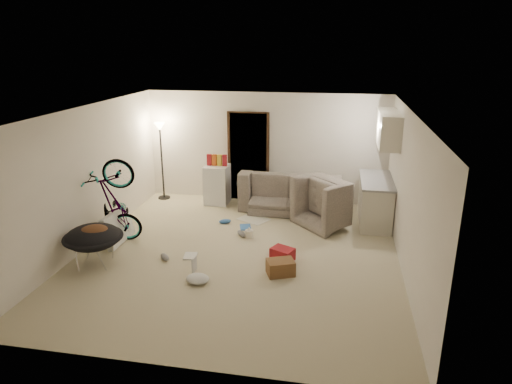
% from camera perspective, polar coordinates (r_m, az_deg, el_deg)
% --- Properties ---
extents(floor, '(5.50, 6.00, 0.02)m').
position_cam_1_polar(floor, '(8.10, -2.23, -7.82)').
color(floor, beige).
rests_on(floor, ground).
extents(ceiling, '(5.50, 6.00, 0.02)m').
position_cam_1_polar(ceiling, '(7.35, -2.47, 10.13)').
color(ceiling, white).
rests_on(ceiling, wall_back).
extents(wall_back, '(5.50, 0.02, 2.50)m').
position_cam_1_polar(wall_back, '(10.49, 1.26, 5.57)').
color(wall_back, white).
rests_on(wall_back, floor).
extents(wall_front, '(5.50, 0.02, 2.50)m').
position_cam_1_polar(wall_front, '(4.95, -10.07, -9.60)').
color(wall_front, white).
rests_on(wall_front, floor).
extents(wall_left, '(0.02, 6.00, 2.50)m').
position_cam_1_polar(wall_left, '(8.65, -20.50, 1.66)').
color(wall_left, white).
rests_on(wall_left, floor).
extents(wall_right, '(0.02, 6.00, 2.50)m').
position_cam_1_polar(wall_right, '(7.54, 18.57, -0.45)').
color(wall_right, white).
rests_on(wall_right, floor).
extents(doorway, '(0.85, 0.10, 2.04)m').
position_cam_1_polar(doorway, '(10.57, -0.93, 4.39)').
color(doorway, black).
rests_on(doorway, floor).
extents(door_trim, '(0.97, 0.04, 2.10)m').
position_cam_1_polar(door_trim, '(10.54, -0.96, 4.35)').
color(door_trim, '#352012').
rests_on(door_trim, floor).
extents(floor_lamp, '(0.28, 0.28, 1.81)m').
position_cam_1_polar(floor_lamp, '(10.78, -11.82, 5.84)').
color(floor_lamp, black).
rests_on(floor_lamp, floor).
extents(kitchen_counter, '(0.60, 1.50, 0.88)m').
position_cam_1_polar(kitchen_counter, '(9.64, 14.64, -1.17)').
color(kitchen_counter, beige).
rests_on(kitchen_counter, floor).
extents(counter_top, '(0.64, 1.54, 0.04)m').
position_cam_1_polar(counter_top, '(9.51, 14.86, 1.45)').
color(counter_top, gray).
rests_on(counter_top, kitchen_counter).
extents(kitchen_uppers, '(0.38, 1.40, 0.65)m').
position_cam_1_polar(kitchen_uppers, '(9.28, 16.19, 7.62)').
color(kitchen_uppers, beige).
rests_on(kitchen_uppers, wall_right).
extents(sofa, '(2.21, 0.90, 0.64)m').
position_cam_1_polar(sofa, '(10.12, 4.32, -0.41)').
color(sofa, '#333A34').
rests_on(sofa, floor).
extents(armchair, '(1.48, 1.48, 0.73)m').
position_cam_1_polar(armchair, '(9.44, 9.79, -1.75)').
color(armchair, '#333A34').
rests_on(armchair, floor).
extents(bicycle, '(1.76, 0.98, 0.96)m').
position_cam_1_polar(bicycle, '(8.75, -17.04, -3.42)').
color(bicycle, black).
rests_on(bicycle, floor).
extents(book_asset, '(0.27, 0.21, 0.02)m').
position_cam_1_polar(book_asset, '(7.51, -7.96, -10.04)').
color(book_asset, maroon).
rests_on(book_asset, floor).
extents(mini_fridge, '(0.53, 0.53, 0.89)m').
position_cam_1_polar(mini_fridge, '(10.48, -4.87, 0.95)').
color(mini_fridge, white).
rests_on(mini_fridge, floor).
extents(snack_box_0, '(0.10, 0.07, 0.30)m').
position_cam_1_polar(snack_box_0, '(10.37, -5.86, 3.92)').
color(snack_box_0, maroon).
rests_on(snack_box_0, mini_fridge).
extents(snack_box_1, '(0.11, 0.09, 0.30)m').
position_cam_1_polar(snack_box_1, '(10.34, -5.22, 3.89)').
color(snack_box_1, '#B54C16').
rests_on(snack_box_1, mini_fridge).
extents(snack_box_2, '(0.10, 0.08, 0.30)m').
position_cam_1_polar(snack_box_2, '(10.31, -4.58, 3.86)').
color(snack_box_2, gold).
rests_on(snack_box_2, mini_fridge).
extents(snack_box_3, '(0.11, 0.08, 0.30)m').
position_cam_1_polar(snack_box_3, '(10.28, -3.93, 3.84)').
color(snack_box_3, maroon).
rests_on(snack_box_3, mini_fridge).
extents(saucer_chair, '(0.97, 0.97, 0.69)m').
position_cam_1_polar(saucer_chair, '(8.01, -19.63, -5.92)').
color(saucer_chair, silver).
rests_on(saucer_chair, floor).
extents(hoodie, '(0.59, 0.55, 0.22)m').
position_cam_1_polar(hoodie, '(7.89, -19.58, -4.71)').
color(hoodie, '#57331E').
rests_on(hoodie, saucer_chair).
extents(sofa_drape, '(0.57, 0.47, 0.28)m').
position_cam_1_polar(sofa_drape, '(10.19, -0.97, 1.06)').
color(sofa_drape, black).
rests_on(sofa_drape, sofa).
extents(tv_box, '(0.23, 0.90, 0.61)m').
position_cam_1_polar(tv_box, '(8.82, -16.88, -4.19)').
color(tv_box, silver).
rests_on(tv_box, floor).
extents(drink_case_a, '(0.51, 0.44, 0.24)m').
position_cam_1_polar(drink_case_a, '(7.38, 3.09, -9.40)').
color(drink_case_a, brown).
rests_on(drink_case_a, floor).
extents(drink_case_b, '(0.45, 0.40, 0.21)m').
position_cam_1_polar(drink_case_b, '(7.86, 3.33, -7.75)').
color(drink_case_b, maroon).
rests_on(drink_case_b, floor).
extents(juicer, '(0.15, 0.15, 0.22)m').
position_cam_1_polar(juicer, '(8.69, -0.86, -5.18)').
color(juicer, '#EDE4CD').
rests_on(juicer, floor).
extents(newspaper, '(0.74, 0.69, 0.01)m').
position_cam_1_polar(newspaper, '(9.60, -0.31, -3.42)').
color(newspaper, beige).
rests_on(newspaper, floor).
extents(book_blue, '(0.28, 0.34, 0.03)m').
position_cam_1_polar(book_blue, '(9.17, -1.33, -4.42)').
color(book_blue, '#3265B6').
rests_on(book_blue, floor).
extents(book_white, '(0.26, 0.31, 0.03)m').
position_cam_1_polar(book_white, '(8.06, -8.21, -7.93)').
color(book_white, silver).
rests_on(book_white, floor).
extents(shoe_0, '(0.27, 0.20, 0.09)m').
position_cam_1_polar(shoe_0, '(9.39, -3.90, -3.68)').
color(shoe_0, '#3265B6').
rests_on(shoe_0, floor).
extents(shoe_1, '(0.26, 0.29, 0.10)m').
position_cam_1_polar(shoe_1, '(8.78, -1.84, -5.22)').
color(shoe_1, slate).
rests_on(shoe_1, floor).
extents(shoe_3, '(0.26, 0.27, 0.10)m').
position_cam_1_polar(shoe_3, '(8.02, -11.33, -7.98)').
color(shoe_3, slate).
rests_on(shoe_3, floor).
extents(clothes_lump_b, '(0.52, 0.48, 0.13)m').
position_cam_1_polar(clothes_lump_b, '(10.17, -0.96, -1.78)').
color(clothes_lump_b, black).
rests_on(clothes_lump_b, floor).
extents(clothes_lump_c, '(0.45, 0.41, 0.12)m').
position_cam_1_polar(clothes_lump_c, '(7.24, -7.30, -10.71)').
color(clothes_lump_c, silver).
rests_on(clothes_lump_c, floor).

